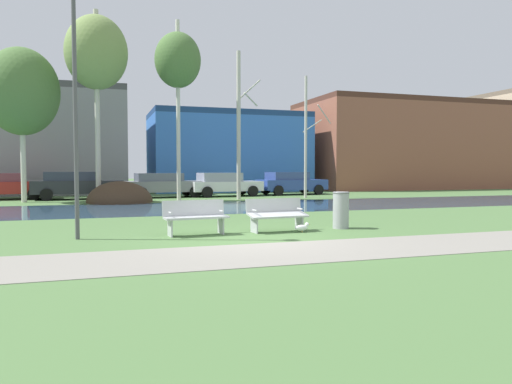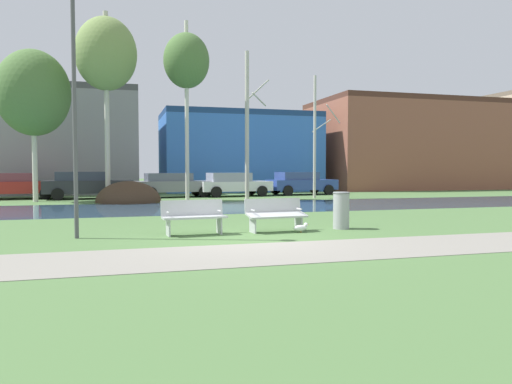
{
  "view_description": "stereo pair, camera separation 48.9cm",
  "coord_description": "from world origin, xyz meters",
  "px_view_note": "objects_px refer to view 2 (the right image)",
  "views": [
    {
      "loc": [
        -3.35,
        -10.72,
        1.68
      ],
      "look_at": [
        0.8,
        2.05,
        1.01
      ],
      "focal_mm": 33.65,
      "sensor_mm": 36.0,
      "label": 1
    },
    {
      "loc": [
        -2.88,
        -10.87,
        1.68
      ],
      "look_at": [
        0.8,
        2.05,
        1.01
      ],
      "focal_mm": 33.65,
      "sensor_mm": 36.0,
      "label": 2
    }
  ],
  "objects_px": {
    "trash_bin": "(341,210)",
    "parked_hatch_third_grey": "(173,184)",
    "parked_wagon_fourth_white": "(233,184)",
    "parked_sedan_second_dark": "(86,184)",
    "bench_right": "(276,214)",
    "bench_left": "(194,216)",
    "parked_van_nearest_red": "(14,185)",
    "seagull": "(301,228)",
    "parked_suv_fifth_blue": "(300,183)",
    "streetlamp": "(74,65)"
  },
  "relations": [
    {
      "from": "trash_bin",
      "to": "parked_hatch_third_grey",
      "type": "xyz_separation_m",
      "value": [
        -2.89,
        16.15,
        0.22
      ]
    },
    {
      "from": "parked_hatch_third_grey",
      "to": "parked_wagon_fourth_white",
      "type": "bearing_deg",
      "value": -1.49
    },
    {
      "from": "trash_bin",
      "to": "parked_sedan_second_dark",
      "type": "height_order",
      "value": "parked_sedan_second_dark"
    },
    {
      "from": "bench_right",
      "to": "bench_left",
      "type": "bearing_deg",
      "value": 180.0
    },
    {
      "from": "bench_right",
      "to": "parked_van_nearest_red",
      "type": "distance_m",
      "value": 19.33
    },
    {
      "from": "seagull",
      "to": "parked_hatch_third_grey",
      "type": "bearing_deg",
      "value": 95.25
    },
    {
      "from": "bench_right",
      "to": "trash_bin",
      "type": "height_order",
      "value": "trash_bin"
    },
    {
      "from": "trash_bin",
      "to": "parked_suv_fifth_blue",
      "type": "bearing_deg",
      "value": 72.51
    },
    {
      "from": "trash_bin",
      "to": "parked_van_nearest_red",
      "type": "xyz_separation_m",
      "value": [
        -11.46,
        16.75,
        0.23
      ]
    },
    {
      "from": "seagull",
      "to": "parked_hatch_third_grey",
      "type": "distance_m",
      "value": 16.67
    },
    {
      "from": "parked_van_nearest_red",
      "to": "parked_suv_fifth_blue",
      "type": "bearing_deg",
      "value": -0.58
    },
    {
      "from": "bench_right",
      "to": "parked_sedan_second_dark",
      "type": "height_order",
      "value": "parked_sedan_second_dark"
    },
    {
      "from": "parked_sedan_second_dark",
      "to": "parked_hatch_third_grey",
      "type": "height_order",
      "value": "parked_sedan_second_dark"
    },
    {
      "from": "parked_van_nearest_red",
      "to": "parked_hatch_third_grey",
      "type": "bearing_deg",
      "value": -4.01
    },
    {
      "from": "trash_bin",
      "to": "parked_suv_fifth_blue",
      "type": "distance_m",
      "value": 17.39
    },
    {
      "from": "streetlamp",
      "to": "bench_right",
      "type": "bearing_deg",
      "value": -1.58
    },
    {
      "from": "streetlamp",
      "to": "parked_hatch_third_grey",
      "type": "height_order",
      "value": "streetlamp"
    },
    {
      "from": "parked_van_nearest_red",
      "to": "parked_hatch_third_grey",
      "type": "xyz_separation_m",
      "value": [
        8.58,
        -0.6,
        -0.01
      ]
    },
    {
      "from": "trash_bin",
      "to": "parked_van_nearest_red",
      "type": "distance_m",
      "value": 20.3
    },
    {
      "from": "bench_right",
      "to": "parked_wagon_fourth_white",
      "type": "xyz_separation_m",
      "value": [
        2.6,
        16.12,
        0.28
      ]
    },
    {
      "from": "parked_wagon_fourth_white",
      "to": "bench_right",
      "type": "bearing_deg",
      "value": -99.17
    },
    {
      "from": "trash_bin",
      "to": "parked_wagon_fourth_white",
      "type": "xyz_separation_m",
      "value": [
        0.67,
        16.06,
        0.22
      ]
    },
    {
      "from": "bench_right",
      "to": "parked_van_nearest_red",
      "type": "relative_size",
      "value": 0.34
    },
    {
      "from": "parked_sedan_second_dark",
      "to": "parked_suv_fifth_blue",
      "type": "height_order",
      "value": "parked_sedan_second_dark"
    },
    {
      "from": "streetlamp",
      "to": "parked_van_nearest_red",
      "type": "bearing_deg",
      "value": 105.28
    },
    {
      "from": "trash_bin",
      "to": "parked_van_nearest_red",
      "type": "relative_size",
      "value": 0.21
    },
    {
      "from": "seagull",
      "to": "parked_wagon_fourth_white",
      "type": "xyz_separation_m",
      "value": [
        2.03,
        16.49,
        0.62
      ]
    },
    {
      "from": "trash_bin",
      "to": "parked_sedan_second_dark",
      "type": "relative_size",
      "value": 0.21
    },
    {
      "from": "parked_sedan_second_dark",
      "to": "parked_hatch_third_grey",
      "type": "distance_m",
      "value": 4.79
    },
    {
      "from": "bench_left",
      "to": "seagull",
      "type": "xyz_separation_m",
      "value": [
        2.75,
        -0.37,
        -0.34
      ]
    },
    {
      "from": "trash_bin",
      "to": "parked_sedan_second_dark",
      "type": "bearing_deg",
      "value": 115.75
    },
    {
      "from": "parked_sedan_second_dark",
      "to": "parked_suv_fifth_blue",
      "type": "xyz_separation_m",
      "value": [
        12.9,
        0.68,
        -0.03
      ]
    },
    {
      "from": "parked_suv_fifth_blue",
      "to": "seagull",
      "type": "bearing_deg",
      "value": -111.15
    },
    {
      "from": "parked_sedan_second_dark",
      "to": "parked_hatch_third_grey",
      "type": "xyz_separation_m",
      "value": [
        4.78,
        0.25,
        -0.04
      ]
    },
    {
      "from": "bench_right",
      "to": "parked_suv_fifth_blue",
      "type": "height_order",
      "value": "parked_suv_fifth_blue"
    },
    {
      "from": "bench_left",
      "to": "parked_wagon_fourth_white",
      "type": "relative_size",
      "value": 0.37
    },
    {
      "from": "parked_hatch_third_grey",
      "to": "bench_left",
      "type": "bearing_deg",
      "value": -94.31
    },
    {
      "from": "streetlamp",
      "to": "parked_hatch_third_grey",
      "type": "bearing_deg",
      "value": 75.97
    },
    {
      "from": "bench_left",
      "to": "streetlamp",
      "type": "xyz_separation_m",
      "value": [
        -2.8,
        0.14,
        3.64
      ]
    },
    {
      "from": "trash_bin",
      "to": "parked_wagon_fourth_white",
      "type": "distance_m",
      "value": 16.07
    },
    {
      "from": "seagull",
      "to": "bench_left",
      "type": "bearing_deg",
      "value": 172.29
    },
    {
      "from": "parked_suv_fifth_blue",
      "to": "parked_sedan_second_dark",
      "type": "bearing_deg",
      "value": -176.97
    },
    {
      "from": "parked_hatch_third_grey",
      "to": "parked_suv_fifth_blue",
      "type": "relative_size",
      "value": 1.06
    },
    {
      "from": "seagull",
      "to": "bench_right",
      "type": "bearing_deg",
      "value": 147.09
    },
    {
      "from": "bench_left",
      "to": "parked_van_nearest_red",
      "type": "xyz_separation_m",
      "value": [
        -7.35,
        16.82,
        0.29
      ]
    },
    {
      "from": "streetlamp",
      "to": "parked_suv_fifth_blue",
      "type": "height_order",
      "value": "streetlamp"
    },
    {
      "from": "seagull",
      "to": "parked_suv_fifth_blue",
      "type": "distance_m",
      "value": 18.26
    },
    {
      "from": "bench_left",
      "to": "trash_bin",
      "type": "relative_size",
      "value": 1.6
    },
    {
      "from": "streetlamp",
      "to": "parked_hatch_third_grey",
      "type": "relative_size",
      "value": 1.32
    },
    {
      "from": "trash_bin",
      "to": "bench_right",
      "type": "bearing_deg",
      "value": -178.13
    }
  ]
}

